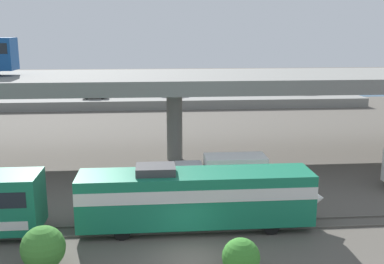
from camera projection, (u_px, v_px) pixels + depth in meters
name	position (u px, v px, depth m)	size (l,w,h in m)	color
ground_plane	(192.00, 259.00, 24.86)	(260.00, 260.00, 0.00)	#565149
rail_strip_near	(188.00, 232.00, 28.05)	(110.00, 0.12, 0.12)	#59544C
rail_strip_far	(186.00, 223.00, 29.42)	(110.00, 0.12, 0.12)	#59544C
train_locomotive	(207.00, 195.00, 28.38)	(15.49, 3.04, 4.18)	#197A56
highway_overpass	(174.00, 83.00, 42.69)	(96.00, 12.33, 8.23)	gray
service_truck_west	(224.00, 174.00, 34.35)	(6.80, 2.46, 3.04)	#B7B7BC
pier_parking_lot	(165.00, 99.00, 78.19)	(66.12, 13.77, 1.48)	gray
parked_car_0	(303.00, 89.00, 79.28)	(4.22, 1.85, 1.50)	#515459
parked_car_1	(95.00, 94.00, 73.57)	(4.05, 1.89, 1.50)	#9E998C
parked_car_2	(29.00, 91.00, 77.34)	(4.24, 1.86, 1.50)	#0C4C26
parked_car_3	(173.00, 92.00, 76.47)	(4.37, 1.97, 1.50)	#B7B7BC
harbor_water	(162.00, 87.00, 100.73)	(140.00, 36.00, 0.01)	#2D5170
shrub_left	(43.00, 248.00, 23.68)	(2.32, 2.32, 2.32)	#3D8231
shrub_right	(241.00, 257.00, 23.08)	(1.96, 1.96, 1.96)	#3A862E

